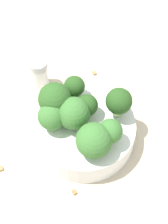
{
  "coord_description": "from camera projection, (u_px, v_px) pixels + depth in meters",
  "views": [
    {
      "loc": [
        -0.03,
        -0.32,
        0.53
      ],
      "look_at": [
        0.0,
        0.0,
        0.07
      ],
      "focal_mm": 60.0,
      "sensor_mm": 36.0,
      "label": 1
    }
  ],
  "objects": [
    {
      "name": "broccoli_floret_2",
      "position": [
        74.0,
        87.0,
        0.6
      ],
      "size": [
        0.03,
        0.03,
        0.04
      ],
      "color": "#84AD66",
      "rests_on": "bowl"
    },
    {
      "name": "broccoli_floret_0",
      "position": [
        74.0,
        115.0,
        0.56
      ],
      "size": [
        0.05,
        0.05,
        0.06
      ],
      "color": "#8EB770",
      "rests_on": "bowl"
    },
    {
      "name": "broccoli_floret_5",
      "position": [
        87.0,
        106.0,
        0.58
      ],
      "size": [
        0.03,
        0.03,
        0.04
      ],
      "color": "#7A9E5B",
      "rests_on": "bowl"
    },
    {
      "name": "almond_crumb_1",
      "position": [
        1.0,
        168.0,
        0.58
      ],
      "size": [
        0.01,
        0.01,
        0.01
      ],
      "primitive_type": "cube",
      "rotation": [
        0.0,
        0.0,
        5.01
      ],
      "color": "#AD7F4C",
      "rests_on": "ground_plane"
    },
    {
      "name": "broccoli_floret_4",
      "position": [
        52.0,
        118.0,
        0.56
      ],
      "size": [
        0.04,
        0.04,
        0.05
      ],
      "color": "#7A9E5B",
      "rests_on": "bowl"
    },
    {
      "name": "broccoli_floret_1",
      "position": [
        55.0,
        99.0,
        0.56
      ],
      "size": [
        0.05,
        0.05,
        0.06
      ],
      "color": "#84AD66",
      "rests_on": "bowl"
    },
    {
      "name": "broccoli_floret_3",
      "position": [
        110.0,
        132.0,
        0.54
      ],
      "size": [
        0.04,
        0.04,
        0.05
      ],
      "color": "#84AD66",
      "rests_on": "bowl"
    },
    {
      "name": "ground_plane",
      "position": [
        84.0,
        138.0,
        0.62
      ],
      "size": [
        3.0,
        3.0,
        0.0
      ],
      "primitive_type": "plane",
      "color": "beige"
    },
    {
      "name": "bowl",
      "position": [
        84.0,
        131.0,
        0.6
      ],
      "size": [
        0.16,
        0.16,
        0.04
      ],
      "primitive_type": "cylinder",
      "color": "white",
      "rests_on": "ground_plane"
    },
    {
      "name": "almond_crumb_2",
      "position": [
        94.0,
        72.0,
        0.7
      ],
      "size": [
        0.01,
        0.01,
        0.01
      ],
      "primitive_type": "cube",
      "rotation": [
        0.0,
        0.0,
        4.99
      ],
      "color": "#AD7F4C",
      "rests_on": "ground_plane"
    },
    {
      "name": "broccoli_floret_7",
      "position": [
        119.0,
        102.0,
        0.57
      ],
      "size": [
        0.04,
        0.04,
        0.05
      ],
      "color": "#8EB770",
      "rests_on": "bowl"
    },
    {
      "name": "pepper_shaker",
      "position": [
        39.0,
        74.0,
        0.66
      ],
      "size": [
        0.03,
        0.03,
        0.06
      ],
      "color": "silver",
      "rests_on": "ground_plane"
    },
    {
      "name": "broccoli_floret_6",
      "position": [
        94.0,
        141.0,
        0.53
      ],
      "size": [
        0.05,
        0.05,
        0.06
      ],
      "color": "#84AD66",
      "rests_on": "bowl"
    },
    {
      "name": "almond_crumb_0",
      "position": [
        74.0,
        192.0,
        0.56
      ],
      "size": [
        0.01,
        0.01,
        0.01
      ],
      "primitive_type": "cube",
      "rotation": [
        0.0,
        0.0,
        2.06
      ],
      "color": "olive",
      "rests_on": "ground_plane"
    }
  ]
}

